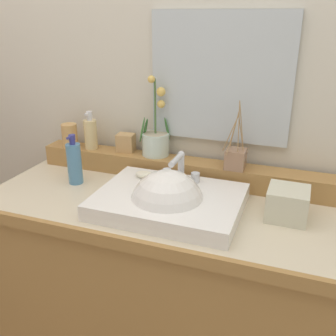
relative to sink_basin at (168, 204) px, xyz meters
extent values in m
cube|color=beige|center=(-0.03, 0.44, 0.40)|extent=(3.25, 0.20, 2.53)
cube|color=#A67840|center=(-0.03, 0.06, -0.46)|extent=(1.31, 0.52, 0.81)
cube|color=beige|center=(-0.03, 0.06, -0.04)|extent=(1.34, 0.55, 0.04)
cube|color=#A67840|center=(-0.03, -0.22, -0.04)|extent=(1.34, 0.02, 0.04)
cube|color=#A67840|center=(-0.03, 0.27, 0.02)|extent=(1.26, 0.10, 0.08)
cube|color=white|center=(0.00, 0.01, 0.01)|extent=(0.49, 0.37, 0.06)
sphere|color=white|center=(0.00, -0.01, 0.00)|extent=(0.26, 0.26, 0.26)
cylinder|color=silver|center=(0.00, 0.14, 0.08)|extent=(0.02, 0.02, 0.10)
cylinder|color=silver|center=(0.00, 0.08, 0.13)|extent=(0.02, 0.11, 0.02)
sphere|color=silver|center=(0.00, 0.14, 0.13)|extent=(0.03, 0.03, 0.03)
cylinder|color=silver|center=(-0.05, 0.14, 0.05)|extent=(0.03, 0.03, 0.04)
cylinder|color=silver|center=(0.06, 0.14, 0.05)|extent=(0.03, 0.03, 0.04)
ellipsoid|color=beige|center=(-0.14, 0.11, 0.05)|extent=(0.07, 0.04, 0.02)
cylinder|color=silver|center=(-0.16, 0.29, 0.11)|extent=(0.11, 0.11, 0.09)
cylinder|color=tan|center=(-0.16, 0.29, 0.15)|extent=(0.10, 0.10, 0.01)
cylinder|color=#476B38|center=(-0.16, 0.29, 0.26)|extent=(0.01, 0.01, 0.22)
ellipsoid|color=#387033|center=(-0.12, 0.32, 0.17)|extent=(0.04, 0.04, 0.10)
ellipsoid|color=#387033|center=(-0.20, 0.29, 0.17)|extent=(0.03, 0.03, 0.09)
ellipsoid|color=#387033|center=(-0.21, 0.27, 0.17)|extent=(0.04, 0.04, 0.11)
sphere|color=#E2B855|center=(-0.14, 0.29, 0.28)|extent=(0.03, 0.03, 0.03)
sphere|color=#E2B855|center=(-0.13, 0.29, 0.32)|extent=(0.04, 0.04, 0.04)
sphere|color=#E2B855|center=(-0.17, 0.27, 0.37)|extent=(0.03, 0.03, 0.03)
cylinder|color=#DDC385|center=(-0.45, 0.26, 0.13)|extent=(0.06, 0.06, 0.13)
cylinder|color=silver|center=(-0.45, 0.26, 0.20)|extent=(0.02, 0.02, 0.02)
cylinder|color=silver|center=(-0.45, 0.26, 0.22)|extent=(0.02, 0.02, 0.02)
cylinder|color=silver|center=(-0.45, 0.25, 0.22)|extent=(0.01, 0.03, 0.01)
cylinder|color=tan|center=(-0.55, 0.25, 0.11)|extent=(0.07, 0.07, 0.10)
cube|color=#946C50|center=(0.18, 0.25, 0.10)|extent=(0.07, 0.07, 0.07)
cylinder|color=#9E7A4C|center=(0.19, 0.25, 0.22)|extent=(0.03, 0.01, 0.19)
cylinder|color=#9E7A4C|center=(0.19, 0.27, 0.20)|extent=(0.02, 0.05, 0.14)
cylinder|color=#9E7A4C|center=(0.16, 0.27, 0.20)|extent=(0.04, 0.04, 0.15)
cylinder|color=#9E7A4C|center=(0.15, 0.25, 0.20)|extent=(0.05, 0.01, 0.14)
cylinder|color=#9E7A4C|center=(0.16, 0.23, 0.20)|extent=(0.03, 0.05, 0.15)
cylinder|color=#9E7A4C|center=(0.18, 0.24, 0.22)|extent=(0.01, 0.03, 0.19)
cube|color=tan|center=(-0.29, 0.28, 0.10)|extent=(0.08, 0.06, 0.08)
cylinder|color=teal|center=(-0.42, 0.09, 0.06)|extent=(0.06, 0.06, 0.16)
cylinder|color=navy|center=(-0.42, 0.09, 0.15)|extent=(0.02, 0.02, 0.02)
cylinder|color=navy|center=(-0.42, 0.09, 0.17)|extent=(0.03, 0.03, 0.02)
cylinder|color=navy|center=(-0.42, 0.07, 0.17)|extent=(0.01, 0.03, 0.01)
cube|color=beige|center=(0.38, 0.09, 0.03)|extent=(0.13, 0.13, 0.10)
cube|color=silver|center=(0.09, 0.33, 0.38)|extent=(0.53, 0.02, 0.48)
camera|label=1|loc=(0.40, -1.09, 0.61)|focal=40.88mm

